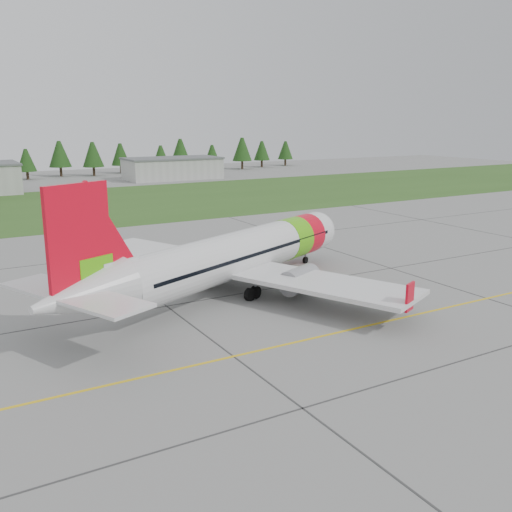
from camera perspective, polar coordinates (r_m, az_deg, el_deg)
ground at (r=41.62m, az=22.16°, el=-8.98°), size 320.00×320.00×0.00m
aircraft at (r=51.34m, az=-2.27°, el=0.00°), size 35.09×33.31×11.21m
grass_strip at (r=110.57m, az=-13.39°, el=5.24°), size 320.00×50.00×0.03m
taxi_guideline at (r=46.52m, az=14.40°, el=-6.00°), size 120.00×0.25×0.02m
hangar_east at (r=152.30m, az=-8.35°, el=8.61°), size 24.00×12.00×5.20m
treeline at (r=164.30m, az=-19.27°, el=9.20°), size 160.00×8.00×10.00m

